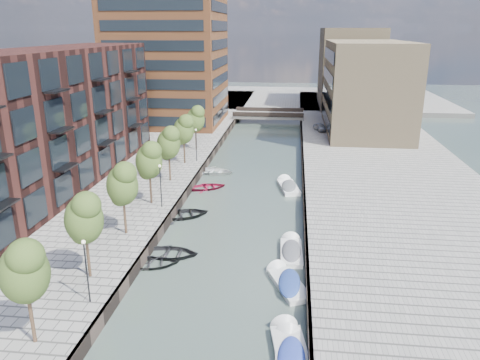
% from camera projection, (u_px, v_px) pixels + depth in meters
% --- Properties ---
extents(water, '(300.00, 300.00, 0.00)m').
position_uv_depth(water, '(254.00, 171.00, 58.28)').
color(water, '#38473F').
rests_on(water, ground).
extents(quay_right, '(20.00, 140.00, 1.00)m').
position_uv_depth(quay_right, '(386.00, 171.00, 56.36)').
color(quay_right, gray).
rests_on(quay_right, ground).
extents(quay_wall_left, '(0.25, 140.00, 1.00)m').
position_uv_depth(quay_wall_left, '(205.00, 165.00, 58.80)').
color(quay_wall_left, '#332823').
rests_on(quay_wall_left, ground).
extents(quay_wall_right, '(0.25, 140.00, 1.00)m').
position_uv_depth(quay_wall_right, '(303.00, 168.00, 57.45)').
color(quay_wall_right, '#332823').
rests_on(quay_wall_right, ground).
extents(far_closure, '(80.00, 40.00, 1.00)m').
position_uv_depth(far_closure, '(275.00, 99.00, 114.81)').
color(far_closure, gray).
rests_on(far_closure, ground).
extents(apartment_block, '(8.00, 38.00, 14.00)m').
position_uv_depth(apartment_block, '(54.00, 118.00, 48.57)').
color(apartment_block, black).
rests_on(apartment_block, quay_left).
extents(tower, '(18.00, 18.00, 30.00)m').
position_uv_depth(tower, '(167.00, 34.00, 78.83)').
color(tower, brown).
rests_on(tower, quay_left).
extents(tan_block_near, '(12.00, 25.00, 14.00)m').
position_uv_depth(tan_block_near, '(366.00, 87.00, 74.83)').
color(tan_block_near, '#8C7655').
rests_on(tan_block_near, quay_right).
extents(tan_block_far, '(12.00, 20.00, 16.00)m').
position_uv_depth(tan_block_far, '(349.00, 68.00, 99.08)').
color(tan_block_far, '#8C7655').
rests_on(tan_block_far, quay_right).
extents(bridge, '(13.00, 6.00, 1.30)m').
position_uv_depth(bridge, '(269.00, 115.00, 88.08)').
color(bridge, gray).
rests_on(bridge, ground).
extents(tree_0, '(2.50, 2.50, 5.95)m').
position_uv_depth(tree_0, '(24.00, 269.00, 23.57)').
color(tree_0, '#382619').
rests_on(tree_0, quay_left).
extents(tree_1, '(2.50, 2.50, 5.95)m').
position_uv_depth(tree_1, '(84.00, 217.00, 30.18)').
color(tree_1, '#382619').
rests_on(tree_1, quay_left).
extents(tree_2, '(2.50, 2.50, 5.95)m').
position_uv_depth(tree_2, '(122.00, 183.00, 36.79)').
color(tree_2, '#382619').
rests_on(tree_2, quay_left).
extents(tree_3, '(2.50, 2.50, 5.95)m').
position_uv_depth(tree_3, '(149.00, 159.00, 43.41)').
color(tree_3, '#382619').
rests_on(tree_3, quay_left).
extents(tree_4, '(2.50, 2.50, 5.95)m').
position_uv_depth(tree_4, '(168.00, 142.00, 50.02)').
color(tree_4, '#382619').
rests_on(tree_4, quay_left).
extents(tree_5, '(2.50, 2.50, 5.95)m').
position_uv_depth(tree_5, '(184.00, 129.00, 56.63)').
color(tree_5, '#382619').
rests_on(tree_5, quay_left).
extents(tree_6, '(2.50, 2.50, 5.95)m').
position_uv_depth(tree_6, '(195.00, 118.00, 63.25)').
color(tree_6, '#382619').
rests_on(tree_6, quay_left).
extents(lamp_0, '(0.24, 0.24, 4.12)m').
position_uv_depth(lamp_0, '(86.00, 265.00, 27.76)').
color(lamp_0, black).
rests_on(lamp_0, quay_left).
extents(lamp_1, '(0.24, 0.24, 4.12)m').
position_uv_depth(lamp_1, '(161.00, 181.00, 42.87)').
color(lamp_1, black).
rests_on(lamp_1, quay_left).
extents(lamp_2, '(0.24, 0.24, 4.12)m').
position_uv_depth(lamp_2, '(196.00, 142.00, 57.99)').
color(lamp_2, black).
rests_on(lamp_2, quay_left).
extents(sloop_0, '(4.58, 3.32, 0.94)m').
position_uv_depth(sloop_0, '(170.00, 256.00, 36.41)').
color(sloop_0, black).
rests_on(sloop_0, ground).
extents(sloop_1, '(4.60, 3.74, 0.84)m').
position_uv_depth(sloop_1, '(153.00, 266.00, 34.93)').
color(sloop_1, black).
rests_on(sloop_1, ground).
extents(sloop_2, '(4.84, 4.27, 0.83)m').
position_uv_depth(sloop_2, '(208.00, 189.00, 51.75)').
color(sloop_2, maroon).
rests_on(sloop_2, ground).
extents(sloop_3, '(5.34, 4.15, 1.02)m').
position_uv_depth(sloop_3, '(214.00, 173.00, 57.15)').
color(sloop_3, silver).
rests_on(sloop_3, ground).
extents(sloop_4, '(5.74, 5.02, 0.99)m').
position_uv_depth(sloop_4, '(184.00, 217.00, 43.96)').
color(sloop_4, black).
rests_on(sloop_4, ground).
extents(motorboat_0, '(2.06, 4.90, 1.59)m').
position_uv_depth(motorboat_0, '(291.00, 357.00, 24.88)').
color(motorboat_0, silver).
rests_on(motorboat_0, ground).
extents(motorboat_1, '(1.82, 4.82, 1.59)m').
position_uv_depth(motorboat_1, '(291.00, 251.00, 36.86)').
color(motorboat_1, white).
rests_on(motorboat_1, ground).
extents(motorboat_2, '(2.57, 5.24, 1.67)m').
position_uv_depth(motorboat_2, '(289.00, 349.00, 25.72)').
color(motorboat_2, silver).
rests_on(motorboat_2, ground).
extents(motorboat_3, '(3.29, 4.98, 1.57)m').
position_uv_depth(motorboat_3, '(287.00, 282.00, 32.25)').
color(motorboat_3, silver).
rests_on(motorboat_3, ground).
extents(motorboat_4, '(2.78, 5.31, 1.69)m').
position_uv_depth(motorboat_4, '(288.00, 186.00, 51.78)').
color(motorboat_4, white).
rests_on(motorboat_4, ground).
extents(car, '(2.43, 3.86, 1.22)m').
position_uv_depth(car, '(320.00, 127.00, 75.99)').
color(car, '#A7A9AC').
rests_on(car, quay_right).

